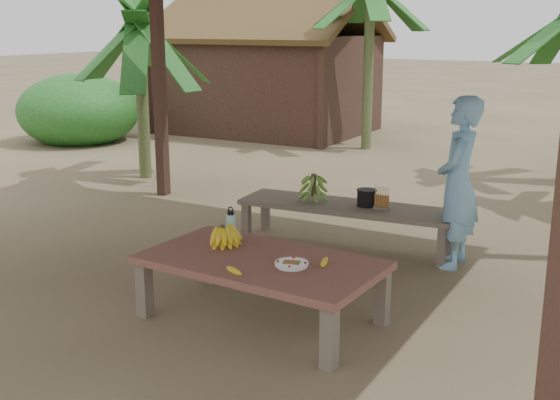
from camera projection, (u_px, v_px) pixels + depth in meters
The scene contains 14 objects.
ground at pixel (251, 284), 6.18m from camera, with size 80.00×80.00×0.00m, color brown.
work_table at pixel (261, 267), 5.34m from camera, with size 1.85×1.09×0.50m.
bench at pixel (346, 210), 7.14m from camera, with size 2.24×0.77×0.45m.
ripe_banana_bunch at pixel (222, 234), 5.65m from camera, with size 0.30×0.26×0.18m, color yellow, non-canonical shape.
plate at pixel (292, 264), 5.15m from camera, with size 0.25×0.25×0.04m.
loose_banana_front at pixel (234, 271), 5.00m from camera, with size 0.04×0.15×0.04m, color yellow.
loose_banana_side at pixel (324, 262), 5.18m from camera, with size 0.04×0.15×0.04m, color yellow.
water_flask at pixel (231, 226), 5.76m from camera, with size 0.08×0.08×0.29m.
green_banana_stalk at pixel (314, 187), 7.24m from camera, with size 0.26×0.26×0.30m, color #598C2D, non-canonical shape.
cooking_pot at pixel (367, 198), 7.05m from camera, with size 0.19×0.19×0.16m, color black.
skewer_rack at pixel (382, 198), 6.90m from camera, with size 0.18×0.08×0.24m, color #A57F47, non-canonical shape.
woman at pixel (458, 183), 6.48m from camera, with size 0.59×0.39×1.61m, color #7AB7E6.
hut at pixel (268, 79), 14.82m from camera, with size 4.40×3.43×2.85m.
banana_plant_w at pixel (139, 42), 10.04m from camera, with size 1.80×1.80×2.45m.
Camera 1 is at (3.07, -4.95, 2.23)m, focal length 45.00 mm.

